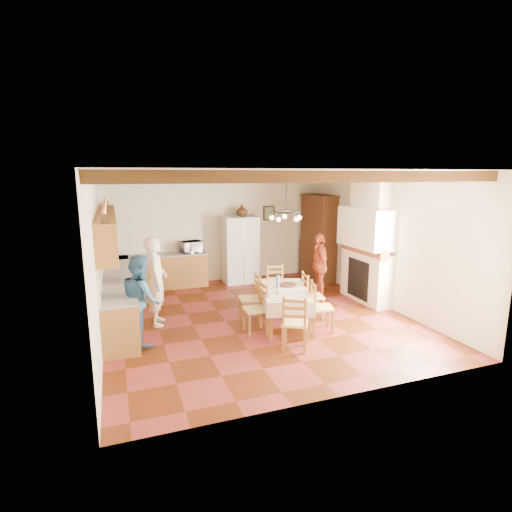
# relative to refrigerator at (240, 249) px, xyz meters

# --- Properties ---
(floor) EXTENTS (6.00, 6.50, 0.02)m
(floor) POSITION_rel_refrigerator_xyz_m (-0.55, -2.86, -0.92)
(floor) COLOR #4A1D09
(floor) RESTS_ON ground
(ceiling) EXTENTS (6.00, 6.50, 0.02)m
(ceiling) POSITION_rel_refrigerator_xyz_m (-0.55, -2.86, 2.10)
(ceiling) COLOR silver
(ceiling) RESTS_ON ground
(wall_back) EXTENTS (6.00, 0.02, 3.00)m
(wall_back) POSITION_rel_refrigerator_xyz_m (-0.55, 0.40, 0.59)
(wall_back) COLOR beige
(wall_back) RESTS_ON ground
(wall_front) EXTENTS (6.00, 0.02, 3.00)m
(wall_front) POSITION_rel_refrigerator_xyz_m (-0.55, -6.12, 0.59)
(wall_front) COLOR beige
(wall_front) RESTS_ON ground
(wall_left) EXTENTS (0.02, 6.50, 3.00)m
(wall_left) POSITION_rel_refrigerator_xyz_m (-3.56, -2.86, 0.59)
(wall_left) COLOR beige
(wall_left) RESTS_ON ground
(wall_right) EXTENTS (0.02, 6.50, 3.00)m
(wall_right) POSITION_rel_refrigerator_xyz_m (2.46, -2.86, 0.59)
(wall_right) COLOR beige
(wall_right) RESTS_ON ground
(ceiling_beams) EXTENTS (6.00, 6.30, 0.16)m
(ceiling_beams) POSITION_rel_refrigerator_xyz_m (-0.55, -2.86, 2.00)
(ceiling_beams) COLOR #371A11
(ceiling_beams) RESTS_ON ground
(lower_cabinets_left) EXTENTS (0.60, 4.30, 0.86)m
(lower_cabinets_left) POSITION_rel_refrigerator_xyz_m (-3.25, -1.81, -0.48)
(lower_cabinets_left) COLOR brown
(lower_cabinets_left) RESTS_ON ground
(lower_cabinets_back) EXTENTS (2.30, 0.60, 0.86)m
(lower_cabinets_back) POSITION_rel_refrigerator_xyz_m (-2.10, 0.09, -0.48)
(lower_cabinets_back) COLOR brown
(lower_cabinets_back) RESTS_ON ground
(countertop_left) EXTENTS (0.62, 4.30, 0.04)m
(countertop_left) POSITION_rel_refrigerator_xyz_m (-3.25, -1.81, -0.03)
(countertop_left) COLOR slate
(countertop_left) RESTS_ON lower_cabinets_left
(countertop_back) EXTENTS (2.34, 0.62, 0.04)m
(countertop_back) POSITION_rel_refrigerator_xyz_m (-2.10, 0.09, -0.03)
(countertop_back) COLOR slate
(countertop_back) RESTS_ON lower_cabinets_back
(backsplash_left) EXTENTS (0.03, 4.30, 0.60)m
(backsplash_left) POSITION_rel_refrigerator_xyz_m (-3.54, -1.81, 0.29)
(backsplash_left) COLOR beige
(backsplash_left) RESTS_ON ground
(backsplash_back) EXTENTS (2.30, 0.03, 0.60)m
(backsplash_back) POSITION_rel_refrigerator_xyz_m (-2.10, 0.37, 0.29)
(backsplash_back) COLOR beige
(backsplash_back) RESTS_ON ground
(upper_cabinets) EXTENTS (0.35, 4.20, 0.70)m
(upper_cabinets) POSITION_rel_refrigerator_xyz_m (-3.38, -1.81, 0.94)
(upper_cabinets) COLOR brown
(upper_cabinets) RESTS_ON ground
(fireplace) EXTENTS (0.56, 1.60, 2.80)m
(fireplace) POSITION_rel_refrigerator_xyz_m (2.17, -2.66, 0.49)
(fireplace) COLOR beige
(fireplace) RESTS_ON ground
(wall_picture) EXTENTS (0.34, 0.03, 0.42)m
(wall_picture) POSITION_rel_refrigerator_xyz_m (1.00, 0.37, 0.94)
(wall_picture) COLOR black
(wall_picture) RESTS_ON ground
(refrigerator) EXTENTS (0.93, 0.77, 1.83)m
(refrigerator) POSITION_rel_refrigerator_xyz_m (0.00, 0.00, 0.00)
(refrigerator) COLOR silver
(refrigerator) RESTS_ON floor
(hutch) EXTENTS (0.60, 1.34, 2.39)m
(hutch) POSITION_rel_refrigerator_xyz_m (2.20, -0.43, 0.28)
(hutch) COLOR #3A1E12
(hutch) RESTS_ON floor
(dining_table) EXTENTS (1.29, 1.84, 0.73)m
(dining_table) POSITION_rel_refrigerator_xyz_m (-0.16, -3.44, -0.27)
(dining_table) COLOR silver
(dining_table) RESTS_ON floor
(chandelier) EXTENTS (0.47, 0.47, 0.03)m
(chandelier) POSITION_rel_refrigerator_xyz_m (-0.16, -3.44, 1.34)
(chandelier) COLOR black
(chandelier) RESTS_ON ground
(chair_left_near) EXTENTS (0.41, 0.43, 0.96)m
(chair_left_near) POSITION_rel_refrigerator_xyz_m (-0.85, -3.62, -0.43)
(chair_left_near) COLOR brown
(chair_left_near) RESTS_ON floor
(chair_left_far) EXTENTS (0.45, 0.47, 0.96)m
(chair_left_far) POSITION_rel_refrigerator_xyz_m (-0.73, -2.95, -0.43)
(chair_left_far) COLOR brown
(chair_left_far) RESTS_ON floor
(chair_right_near) EXTENTS (0.50, 0.52, 0.96)m
(chair_right_near) POSITION_rel_refrigerator_xyz_m (0.38, -3.94, -0.43)
(chair_right_near) COLOR brown
(chair_right_near) RESTS_ON floor
(chair_right_far) EXTENTS (0.46, 0.48, 0.96)m
(chair_right_far) POSITION_rel_refrigerator_xyz_m (0.55, -3.26, -0.43)
(chair_right_far) COLOR brown
(chair_right_far) RESTS_ON floor
(chair_end_near) EXTENTS (0.57, 0.56, 0.96)m
(chair_end_near) POSITION_rel_refrigerator_xyz_m (-0.45, -4.51, -0.43)
(chair_end_near) COLOR brown
(chair_end_near) RESTS_ON floor
(chair_end_far) EXTENTS (0.43, 0.41, 0.96)m
(chair_end_far) POSITION_rel_refrigerator_xyz_m (0.11, -2.40, -0.43)
(chair_end_far) COLOR brown
(chair_end_far) RESTS_ON floor
(person_man) EXTENTS (0.51, 0.70, 1.77)m
(person_man) POSITION_rel_refrigerator_xyz_m (-2.53, -2.53, -0.03)
(person_man) COLOR silver
(person_man) RESTS_ON floor
(person_woman_blue) EXTENTS (0.74, 0.88, 1.59)m
(person_woman_blue) POSITION_rel_refrigerator_xyz_m (-2.88, -3.37, -0.12)
(person_woman_blue) COLOR #2F5C89
(person_woman_blue) RESTS_ON floor
(person_woman_red) EXTENTS (0.54, 0.97, 1.57)m
(person_woman_red) POSITION_rel_refrigerator_xyz_m (1.36, -2.02, -0.13)
(person_woman_red) COLOR #B74325
(person_woman_red) RESTS_ON floor
(microwave) EXTENTS (0.63, 0.52, 0.30)m
(microwave) POSITION_rel_refrigerator_xyz_m (-1.33, 0.09, 0.14)
(microwave) COLOR silver
(microwave) RESTS_ON countertop_back
(fridge_vase) EXTENTS (0.32, 0.32, 0.32)m
(fridge_vase) POSITION_rel_refrigerator_xyz_m (0.06, 0.00, 1.08)
(fridge_vase) COLOR #3A1E12
(fridge_vase) RESTS_ON refrigerator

